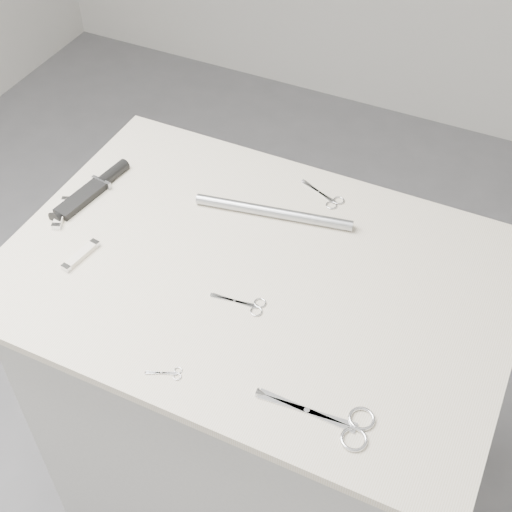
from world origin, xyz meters
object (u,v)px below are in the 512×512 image
at_px(embroidery_scissors_b, 328,198).
at_px(pocket_knife_b, 81,255).
at_px(large_shears, 339,422).
at_px(sheathed_knife, 96,187).
at_px(tiny_scissors, 169,373).
at_px(embroidery_scissors_a, 247,304).
at_px(plinth, 257,402).
at_px(metal_rail, 274,212).
at_px(pocket_knife_a, 62,213).

distance_m(embroidery_scissors_b, pocket_knife_b, 0.54).
xyz_separation_m(large_shears, pocket_knife_b, (-0.60, 0.13, 0.00)).
bearing_deg(sheathed_knife, large_shears, -106.50).
bearing_deg(tiny_scissors, large_shears, -16.88).
xyz_separation_m(embroidery_scissors_a, sheathed_knife, (-0.45, 0.16, 0.01)).
height_order(tiny_scissors, pocket_knife_b, pocket_knife_b).
bearing_deg(plinth, embroidery_scissors_b, 80.02).
bearing_deg(pocket_knife_b, tiny_scissors, -110.84).
relative_size(large_shears, tiny_scissors, 3.15).
bearing_deg(metal_rail, embroidery_scissors_a, -76.92).
relative_size(embroidery_scissors_a, embroidery_scissors_b, 0.97).
bearing_deg(sheathed_knife, tiny_scissors, -123.89).
bearing_deg(tiny_scissors, pocket_knife_a, 124.64).
bearing_deg(large_shears, embroidery_scissors_a, 144.58).
relative_size(tiny_scissors, metal_rail, 0.19).
distance_m(tiny_scissors, metal_rail, 0.44).
relative_size(large_shears, pocket_knife_b, 2.07).
bearing_deg(sheathed_knife, plinth, -91.15).
bearing_deg(embroidery_scissors_a, metal_rail, 96.64).
distance_m(large_shears, sheathed_knife, 0.76).
bearing_deg(large_shears, embroidery_scissors_b, 111.38).
xyz_separation_m(embroidery_scissors_b, sheathed_knife, (-0.47, -0.19, 0.01)).
bearing_deg(metal_rail, large_shears, -53.40).
xyz_separation_m(embroidery_scissors_b, pocket_knife_b, (-0.38, -0.38, 0.00)).
height_order(large_shears, metal_rail, metal_rail).
bearing_deg(embroidery_scissors_b, pocket_knife_a, -126.73).
height_order(plinth, sheathed_knife, sheathed_knife).
distance_m(pocket_knife_a, metal_rail, 0.45).
bearing_deg(embroidery_scissors_b, large_shears, -44.11).
relative_size(plinth, pocket_knife_a, 9.45).
bearing_deg(tiny_scissors, pocket_knife_b, 127.23).
distance_m(tiny_scissors, pocket_knife_a, 0.48).
distance_m(tiny_scissors, pocket_knife_b, 0.34).
relative_size(pocket_knife_a, pocket_knife_b, 1.00).
height_order(sheathed_knife, metal_rail, metal_rail).
xyz_separation_m(tiny_scissors, pocket_knife_a, (-0.41, 0.26, 0.00)).
bearing_deg(embroidery_scissors_a, pocket_knife_a, 166.62).
height_order(embroidery_scissors_b, tiny_scissors, same).
relative_size(embroidery_scissors_b, metal_rail, 0.33).
bearing_deg(plinth, tiny_scissors, -96.72).
bearing_deg(pocket_knife_b, metal_rail, -38.79).
bearing_deg(sheathed_knife, pocket_knife_a, 177.15).
bearing_deg(embroidery_scissors_a, pocket_knife_b, 178.43).
xyz_separation_m(plinth, tiny_scissors, (-0.03, -0.28, 0.47)).
relative_size(embroidery_scissors_b, tiny_scissors, 1.76).
height_order(tiny_scissors, pocket_knife_a, pocket_knife_a).
bearing_deg(embroidery_scissors_b, tiny_scissors, -75.74).
height_order(embroidery_scissors_a, sheathed_knife, sheathed_knife).
distance_m(plinth, pocket_knife_a, 0.65).
xyz_separation_m(large_shears, embroidery_scissors_a, (-0.25, 0.16, -0.00)).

